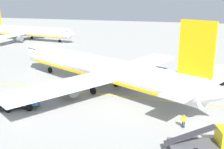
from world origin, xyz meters
The scene contains 10 objects.
airliner_foreground centered at (-3.94, 16.28, 3.39)m, with size 32.77×38.82×11.90m.
airliner_mid_apron centered at (37.31, 56.50, 2.95)m, with size 30.01×36.27×10.35m.
service_truck_fuel centered at (-18.40, -0.31, 1.17)m, with size 3.82×7.07×2.71m.
service_truck_pushback centered at (-14.84, 24.23, 1.40)m, with size 4.46×6.07×2.40m.
cargo_container_near centered at (1.48, 9.91, 0.94)m, with size 2.49×2.49×1.99m.
cargo_container_far centered at (-5.75, 1.79, 0.91)m, with size 2.07×2.07×1.92m.
crew_loader_left centered at (-14.16, 2.77, 0.95)m, with size 0.23×0.63×1.61m.
crew_loader_right centered at (0.36, 2.10, 1.02)m, with size 0.45×0.53×1.73m.
crew_supervisor centered at (1.17, 6.75, 0.99)m, with size 0.23×0.63×1.67m.
apron_guide_line centered at (-6.28, 11.79, 0.01)m, with size 0.30×60.00×0.01m, color yellow.
Camera 1 is at (-43.82, 2.29, 14.51)m, focal length 43.99 mm.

